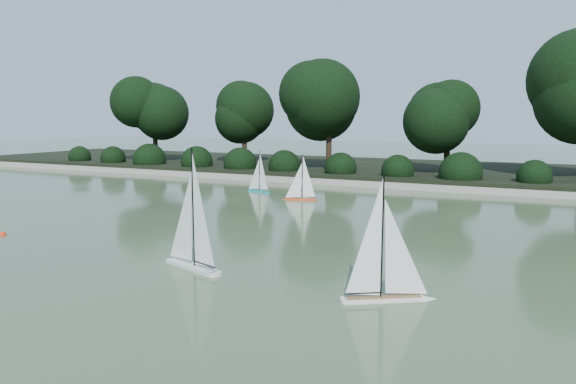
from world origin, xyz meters
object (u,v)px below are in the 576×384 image
at_px(sailboat_white_a, 188,247).
at_px(sailboat_orange, 298,192).
at_px(sailboat_teal, 257,185).
at_px(sailboat_white_b, 392,280).
at_px(race_buoy, 2,235).

height_order(sailboat_white_a, sailboat_orange, sailboat_white_a).
distance_m(sailboat_white_a, sailboat_orange, 6.80).
xyz_separation_m(sailboat_orange, sailboat_teal, (-1.78, 0.96, -0.00)).
distance_m(sailboat_white_a, sailboat_teal, 8.24).
bearing_deg(sailboat_white_b, sailboat_teal, 128.72).
relative_size(sailboat_white_a, sailboat_white_b, 1.14).
distance_m(sailboat_orange, sailboat_teal, 2.02).
relative_size(sailboat_white_b, sailboat_teal, 1.27).
bearing_deg(race_buoy, sailboat_white_a, -3.49).
relative_size(sailboat_white_a, race_buoy, 13.38).
bearing_deg(sailboat_teal, sailboat_white_a, -67.43).
xyz_separation_m(sailboat_white_a, race_buoy, (-4.39, 0.27, -0.29)).
distance_m(sailboat_white_a, race_buoy, 4.40).
bearing_deg(sailboat_teal, sailboat_orange, -28.34).
relative_size(sailboat_white_b, race_buoy, 11.73).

